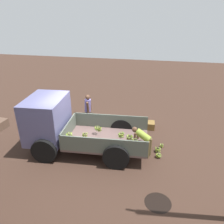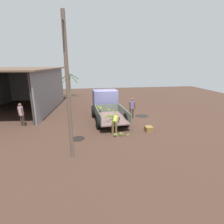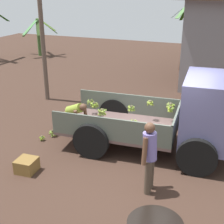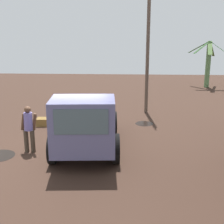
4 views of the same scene
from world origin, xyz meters
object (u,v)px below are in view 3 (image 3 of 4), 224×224
Objects in this scene: cargo_truck at (191,115)px; person_foreground_visitor at (149,154)px; banana_bunch_on_ground_2 at (53,132)px; utility_pole at (41,15)px; person_worker_loading at (74,114)px; person_bystander_near_shed at (185,66)px; banana_bunch_on_ground_1 at (59,128)px; banana_bunch_on_ground_0 at (42,138)px; wooden_crate_0 at (27,165)px.

person_foreground_visitor is at bearing -109.16° from cargo_truck.
person_foreground_visitor is at bearing -24.55° from banana_bunch_on_ground_2.
person_foreground_visitor is (5.38, -4.36, -2.32)m from utility_pole.
person_worker_loading is at bearing -35.47° from person_foreground_visitor.
utility_pole reaches higher than person_bystander_near_shed.
banana_bunch_on_ground_2 is at bearing 103.24° from person_bystander_near_shed.
banana_bunch_on_ground_1 is at bearing -168.32° from person_worker_loading.
wooden_crate_0 is at bearing -69.13° from banana_bunch_on_ground_0.
banana_bunch_on_ground_1 is (0.12, 0.75, 0.02)m from banana_bunch_on_ground_0.
cargo_truck is 0.76× the size of utility_pole.
banana_bunch_on_ground_0 is 0.35× the size of wooden_crate_0.
cargo_truck is 10.33× the size of wooden_crate_0.
banana_bunch_on_ground_0 is at bearing -20.34° from person_foreground_visitor.
person_worker_loading is 6.85× the size of banana_bunch_on_ground_0.
wooden_crate_0 is at bearing -75.20° from person_worker_loading.
banana_bunch_on_ground_2 is at bearing 102.65° from wooden_crate_0.
person_foreground_visitor is 6.69× the size of banana_bunch_on_ground_2.
banana_bunch_on_ground_2 reaches higher than banana_bunch_on_ground_0.
person_foreground_visitor is at bearing -18.33° from banana_bunch_on_ground_0.
wooden_crate_0 is (-0.17, -2.20, -0.53)m from person_worker_loading.
cargo_truck is 2.93× the size of person_bystander_near_shed.
person_worker_loading is 6.63m from person_bystander_near_shed.
banana_bunch_on_ground_0 is (-3.54, 1.17, -0.82)m from person_foreground_visitor.
person_foreground_visitor is 3.51× the size of wooden_crate_0.
person_foreground_visitor is 4.00m from banana_bunch_on_ground_1.
person_worker_loading is (-3.34, -0.17, -0.43)m from cargo_truck.
banana_bunch_on_ground_2 is (2.00, -2.81, -3.11)m from utility_pole.
person_bystander_near_shed reaches higher than wooden_crate_0.
wooden_crate_0 is (0.58, -1.53, 0.08)m from banana_bunch_on_ground_0.
person_bystander_near_shed is 6.74× the size of banana_bunch_on_ground_2.
person_foreground_visitor is at bearing -38.99° from utility_pole.
person_bystander_near_shed reaches higher than banana_bunch_on_ground_1.
cargo_truck reaches higher than person_worker_loading.
banana_bunch_on_ground_2 is 0.52× the size of wooden_crate_0.
person_worker_loading is at bearing 179.07° from cargo_truck.
person_bystander_near_shed is 10.04× the size of banana_bunch_on_ground_0.
cargo_truck is at bearing 1.20° from banana_bunch_on_ground_1.
banana_bunch_on_ground_1 is at bearing 101.71° from person_bystander_near_shed.
person_worker_loading is 0.68× the size of person_bystander_near_shed.
utility_pole is at bearing 128.95° from banana_bunch_on_ground_1.
person_foreground_visitor is 6.47× the size of banana_bunch_on_ground_1.
person_bystander_near_shed is at bearing 67.06° from banana_bunch_on_ground_2.
utility_pole is at bearing 117.25° from wooden_crate_0.
banana_bunch_on_ground_1 is at bearing -51.05° from utility_pole.
person_worker_loading reaches higher than wooden_crate_0.
banana_bunch_on_ground_1 reaches higher than banana_bunch_on_ground_0.
banana_bunch_on_ground_2 is (-3.93, -0.46, -1.01)m from cargo_truck.
banana_bunch_on_ground_1 is (-3.97, -0.08, -1.02)m from cargo_truck.
person_bystander_near_shed is 7.16m from banana_bunch_on_ground_2.
utility_pole is 7.30m from person_foreground_visitor.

